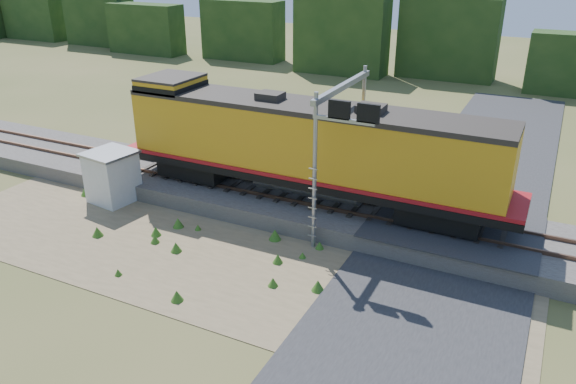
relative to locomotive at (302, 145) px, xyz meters
The scene contains 10 objects.
ground 6.88m from the locomotive, 89.70° to the right, with size 140.00×140.00×0.00m, color #475123.
ballast 2.98m from the locomotive, ahead, with size 70.00×5.00×0.80m, color slate.
rails 2.50m from the locomotive, ahead, with size 70.00×1.54×0.16m.
dirt_shoulder 6.74m from the locomotive, 109.70° to the right, with size 26.00×8.00×0.03m, color #8C7754.
road 9.37m from the locomotive, 36.79° to the right, with size 7.00×66.00×0.86m.
tree_line_north 32.00m from the locomotive, 89.94° to the left, with size 130.00×3.00×6.50m.
weed_clumps 7.63m from the locomotive, 120.45° to the right, with size 15.00×6.20×0.56m, color #36661D, non-canonical shape.
locomotive is the anchor object (origin of this frame).
shed 9.61m from the locomotive, 162.20° to the right, with size 2.45×2.45×2.57m.
signal_gantry 2.79m from the locomotive, 16.71° to the right, with size 2.63×6.20×6.64m.
Camera 1 is at (10.04, -15.90, 11.68)m, focal length 35.00 mm.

